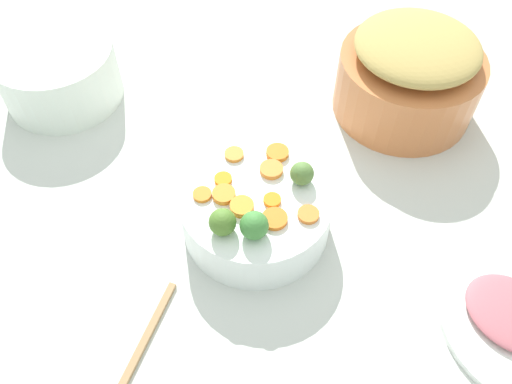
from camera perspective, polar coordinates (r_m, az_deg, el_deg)
name	(u,v)px	position (r m, az deg, el deg)	size (l,w,h in m)	color
tabletop	(284,216)	(0.92, 3.14, -2.62)	(2.40, 2.40, 0.02)	silver
serving_bowl_carrots	(256,211)	(0.86, 0.00, -2.13)	(0.25, 0.25, 0.09)	white
metal_pot	(408,85)	(1.08, 16.44, 11.22)	(0.28, 0.28, 0.13)	#D17844
stuffing_mound	(420,47)	(1.02, 17.60, 14.93)	(0.23, 0.23, 0.05)	tan
carrot_slice_0	(224,194)	(0.82, -3.56, -0.27)	(0.04, 0.04, 0.01)	orange
carrot_slice_1	(275,219)	(0.79, 2.06, -2.96)	(0.04, 0.04, 0.01)	orange
carrot_slice_2	(234,154)	(0.87, -2.43, 4.16)	(0.03, 0.03, 0.01)	orange
carrot_slice_3	(272,200)	(0.81, 1.79, -0.90)	(0.03, 0.03, 0.01)	orange
carrot_slice_4	(202,195)	(0.82, -5.94, -0.28)	(0.03, 0.03, 0.01)	orange
carrot_slice_5	(273,168)	(0.85, 1.92, 2.68)	(0.04, 0.04, 0.01)	orange
carrot_slice_6	(242,207)	(0.80, -1.57, -1.62)	(0.04, 0.04, 0.01)	orange
carrot_slice_7	(308,214)	(0.80, 5.78, -2.47)	(0.03, 0.03, 0.01)	orange
carrot_slice_8	(223,179)	(0.84, -3.64, 1.42)	(0.03, 0.03, 0.01)	orange
carrot_slice_9	(277,153)	(0.87, 2.38, 4.35)	(0.04, 0.04, 0.01)	orange
brussels_sprout_0	(254,225)	(0.76, -0.20, -3.70)	(0.04, 0.04, 0.04)	#42873C
brussels_sprout_1	(302,173)	(0.83, 5.08, 2.05)	(0.04, 0.04, 0.04)	#59803D
brussels_sprout_2	(222,222)	(0.77, -3.71, -3.32)	(0.04, 0.04, 0.04)	#517D2E
casserole_dish	(59,73)	(1.14, -20.86, 12.10)	(0.24, 0.24, 0.12)	white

